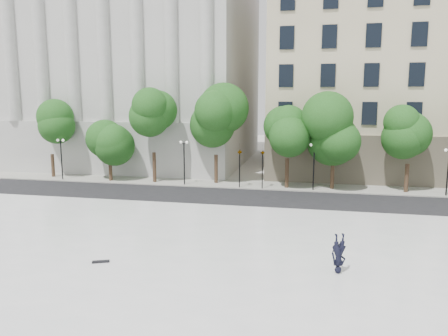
{
  "coord_description": "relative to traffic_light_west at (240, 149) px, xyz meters",
  "views": [
    {
      "loc": [
        6.82,
        -18.0,
        8.76
      ],
      "look_at": [
        1.07,
        10.0,
        4.02
      ],
      "focal_mm": 35.0,
      "sensor_mm": 36.0,
      "label": 1
    }
  ],
  "objects": [
    {
      "name": "lamp_posts",
      "position": [
        0.15,
        0.3,
        -0.76
      ],
      "size": [
        38.1,
        0.28,
        4.46
      ],
      "color": "black",
      "rests_on": "ground"
    },
    {
      "name": "building_east",
      "position": [
        19.95,
        16.61,
        7.37
      ],
      "size": [
        36.0,
        26.15,
        23.0
      ],
      "color": "beige",
      "rests_on": "ground"
    },
    {
      "name": "traffic_light_east",
      "position": [
        2.18,
        0.0,
        -0.08
      ],
      "size": [
        0.42,
        1.73,
        4.19
      ],
      "color": "black",
      "rests_on": "ground"
    },
    {
      "name": "far_sidewalk",
      "position": [
        -0.05,
        1.7,
        -3.71
      ],
      "size": [
        60.0,
        4.0,
        0.12
      ],
      "primitive_type": "cube",
      "color": "#ABA99E",
      "rests_on": "ground"
    },
    {
      "name": "street",
      "position": [
        -0.05,
        -4.3,
        -3.76
      ],
      "size": [
        60.0,
        8.0,
        0.02
      ],
      "primitive_type": "cube",
      "color": "black",
      "rests_on": "ground"
    },
    {
      "name": "plaza",
      "position": [
        -0.05,
        -19.3,
        -3.55
      ],
      "size": [
        44.0,
        22.0,
        0.45
      ],
      "primitive_type": "cube",
      "color": "white",
      "rests_on": "ground"
    },
    {
      "name": "person_lying",
      "position": [
        8.13,
        -19.97,
        -3.06
      ],
      "size": [
        1.29,
        2.05,
        0.52
      ],
      "primitive_type": "imported",
      "rotation": [
        -1.54,
        0.0,
        0.33
      ],
      "color": "black",
      "rests_on": "plaza"
    },
    {
      "name": "traffic_light_west",
      "position": [
        0.0,
        0.0,
        0.0
      ],
      "size": [
        0.59,
        1.96,
        4.28
      ],
      "color": "black",
      "rests_on": "ground"
    },
    {
      "name": "skateboard",
      "position": [
        -3.55,
        -21.04,
        -3.28
      ],
      "size": [
        0.87,
        0.52,
        0.09
      ],
      "primitive_type": "cube",
      "rotation": [
        0.0,
        0.0,
        0.39
      ],
      "color": "black",
      "rests_on": "plaza"
    },
    {
      "name": "building_west",
      "position": [
        -17.05,
        16.27,
        9.11
      ],
      "size": [
        31.5,
        27.65,
        25.6
      ],
      "color": "#BBBBB6",
      "rests_on": "ground"
    },
    {
      "name": "ground",
      "position": [
        -0.05,
        -22.3,
        -3.77
      ],
      "size": [
        160.0,
        160.0,
        0.0
      ],
      "primitive_type": "plane",
      "color": "beige",
      "rests_on": "ground"
    },
    {
      "name": "street_trees",
      "position": [
        1.13,
        1.16,
        1.55
      ],
      "size": [
        45.64,
        5.2,
        7.73
      ],
      "color": "#382619",
      "rests_on": "ground"
    }
  ]
}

